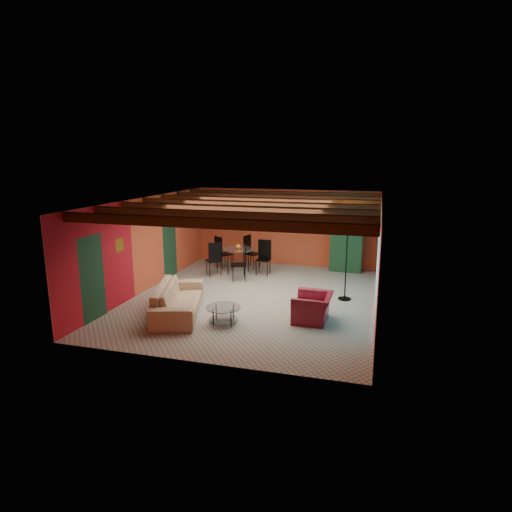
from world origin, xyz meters
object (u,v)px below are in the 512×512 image
(armchair, at_px, (313,307))
(armoire, at_px, (346,245))
(coffee_table, at_px, (223,315))
(potted_plant, at_px, (348,211))
(dining_table, at_px, (238,256))
(vase, at_px, (238,236))
(sofa, at_px, (178,299))
(floor_lamp, at_px, (346,261))

(armchair, bearing_deg, armoire, 176.21)
(armchair, distance_m, coffee_table, 2.13)
(armchair, height_order, potted_plant, potted_plant)
(coffee_table, height_order, dining_table, dining_table)
(coffee_table, relative_size, vase, 4.48)
(vase, bearing_deg, potted_plant, 20.66)
(coffee_table, height_order, armoire, armoire)
(sofa, xyz_separation_m, coffee_table, (1.31, -0.33, -0.16))
(floor_lamp, distance_m, vase, 4.10)
(sofa, distance_m, coffee_table, 1.36)
(armchair, distance_m, potted_plant, 5.25)
(floor_lamp, relative_size, vase, 11.88)
(armchair, bearing_deg, potted_plant, 176.21)
(vase, bearing_deg, dining_table, 0.00)
(sofa, relative_size, armoire, 1.42)
(armchair, bearing_deg, floor_lamp, 161.97)
(potted_plant, distance_m, vase, 3.76)
(sofa, height_order, coffee_table, sofa)
(armchair, height_order, coffee_table, armchair)
(armchair, relative_size, vase, 5.56)
(armchair, xyz_separation_m, vase, (-3.05, 3.65, 0.91))
(potted_plant, xyz_separation_m, vase, (-3.43, -1.29, -0.80))
(sofa, bearing_deg, armoire, -51.51)
(armoire, xyz_separation_m, floor_lamp, (0.23, -3.14, 0.18))
(armoire, relative_size, vase, 9.90)
(sofa, distance_m, vase, 4.18)
(floor_lamp, xyz_separation_m, vase, (-3.66, 1.84, 0.16))
(armchair, height_order, vase, vase)
(armchair, xyz_separation_m, armoire, (0.39, 4.95, 0.57))
(armchair, relative_size, potted_plant, 2.09)
(dining_table, xyz_separation_m, armoire, (3.43, 1.29, 0.33))
(potted_plant, bearing_deg, vase, -159.34)
(sofa, bearing_deg, dining_table, -20.56)
(dining_table, distance_m, floor_lamp, 4.13)
(sofa, height_order, armoire, armoire)
(coffee_table, bearing_deg, dining_table, 103.52)
(dining_table, relative_size, potted_plant, 4.56)
(coffee_table, xyz_separation_m, potted_plant, (2.37, 5.71, 1.84))
(armoire, bearing_deg, floor_lamp, -82.36)
(dining_table, bearing_deg, coffee_table, -76.48)
(vase, bearing_deg, armchair, -50.19)
(coffee_table, relative_size, armoire, 0.45)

